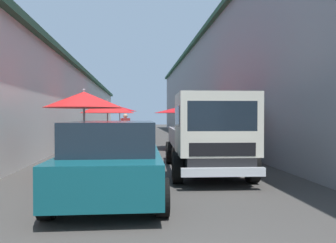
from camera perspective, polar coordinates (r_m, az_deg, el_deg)
name	(u,v)px	position (r m, az deg, el deg)	size (l,w,h in m)	color
ground	(145,148)	(15.28, -4.29, -4.89)	(90.00, 90.00, 0.00)	#3D3A38
building_left_whitewash	(7,103)	(18.75, -27.25, 2.97)	(49.80, 7.50, 4.48)	silver
building_right_concrete	(269,84)	(19.14, 17.87, 6.54)	(49.80, 7.50, 6.85)	gray
fruit_stall_near_left	(84,110)	(8.80, -15.12, 2.00)	(2.12, 2.12, 2.29)	#9E9EA3
fruit_stall_near_right	(226,109)	(11.30, 10.49, 2.23)	(2.44, 2.44, 2.39)	#9E9EA3
fruit_stall_far_left	(107,114)	(13.50, -11.03, 1.44)	(2.26, 2.26, 2.26)	#9E9EA3
fruit_stall_far_right	(119,115)	(20.01, -8.86, 1.14)	(2.17, 2.17, 2.26)	#9E9EA3
fruit_stall_mid_lane	(184,115)	(14.55, 2.96, 1.25)	(2.82, 2.82, 2.12)	#9E9EA3
hatchback_car	(114,158)	(6.16, -9.88, -6.63)	(3.95, 1.99, 1.45)	#0F4C56
delivery_truck	(209,136)	(8.00, 7.57, -2.71)	(5.00, 2.15, 2.08)	black
vendor_by_crates	(125,127)	(16.07, -7.77, -1.09)	(0.51, 0.48, 1.69)	#665B4C
parked_scooter	(182,136)	(17.51, 2.62, -2.67)	(1.67, 0.58, 1.14)	black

